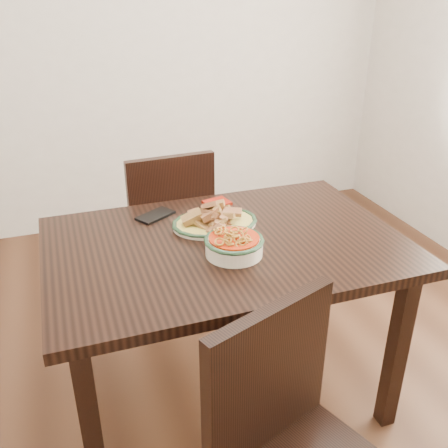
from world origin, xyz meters
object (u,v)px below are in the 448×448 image
object	(u,v)px
dining_table	(226,262)
chair_near	(295,448)
chair_far	(167,224)
fish_plate	(215,215)
noodle_bowl	(234,243)
smartphone	(155,215)

from	to	relation	value
dining_table	chair_near	distance (m)	0.74
chair_far	fish_plate	xyz separation A→B (m)	(0.06, -0.58, 0.30)
dining_table	fish_plate	distance (m)	0.19
chair_near	noodle_bowl	size ratio (longest dim) A/B	4.24
dining_table	smartphone	distance (m)	0.37
smartphone	noodle_bowl	bearing A→B (deg)	-95.51
dining_table	noodle_bowl	xyz separation A→B (m)	(-0.01, -0.10, 0.13)
dining_table	smartphone	xyz separation A→B (m)	(-0.20, 0.29, 0.09)
dining_table	fish_plate	bearing A→B (deg)	89.03
chair_near	fish_plate	xyz separation A→B (m)	(0.06, 0.85, 0.30)
chair_near	noodle_bowl	distance (m)	0.68
chair_far	smartphone	size ratio (longest dim) A/B	5.82
fish_plate	noodle_bowl	world-z (taller)	fish_plate
chair_near	smartphone	size ratio (longest dim) A/B	5.82
chair_far	chair_near	world-z (taller)	same
chair_near	fish_plate	bearing A→B (deg)	65.28
noodle_bowl	smartphone	world-z (taller)	noodle_bowl
chair_near	fish_plate	world-z (taller)	chair_near
noodle_bowl	dining_table	bearing A→B (deg)	86.83
dining_table	chair_near	xyz separation A→B (m)	(-0.06, -0.72, -0.16)
fish_plate	smartphone	size ratio (longest dim) A/B	2.16
noodle_bowl	fish_plate	bearing A→B (deg)	88.09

